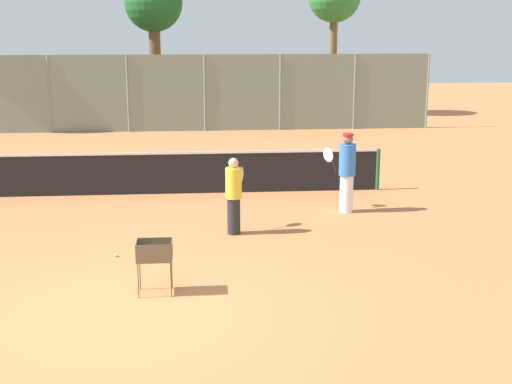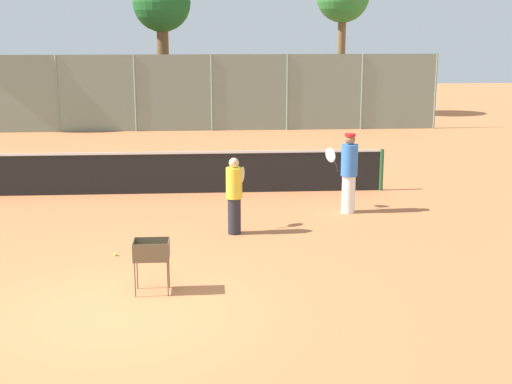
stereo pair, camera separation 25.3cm
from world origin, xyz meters
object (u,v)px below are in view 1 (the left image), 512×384
tennis_net (152,172)px  ball_cart (154,255)px  player_white_outfit (234,195)px  player_red_cap (347,172)px  parked_car (300,106)px

tennis_net → ball_cart: tennis_net is taller
tennis_net → player_white_outfit: size_ratio=7.38×
player_red_cap → tennis_net: bearing=23.8°
tennis_net → player_red_cap: bearing=-25.1°
tennis_net → ball_cart: (0.43, -6.81, 0.08)m
player_white_outfit → player_red_cap: size_ratio=0.87×
tennis_net → player_red_cap: 4.98m
player_white_outfit → player_red_cap: (2.63, 1.51, 0.12)m
player_red_cap → player_white_outfit: bearing=78.8°
player_red_cap → ball_cart: (-4.07, -4.70, -0.30)m
player_white_outfit → player_red_cap: 3.03m
player_red_cap → parked_car: size_ratio=0.43×
player_red_cap → ball_cart: bearing=98.1°
player_red_cap → ball_cart: player_red_cap is taller
player_white_outfit → parked_car: 17.28m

